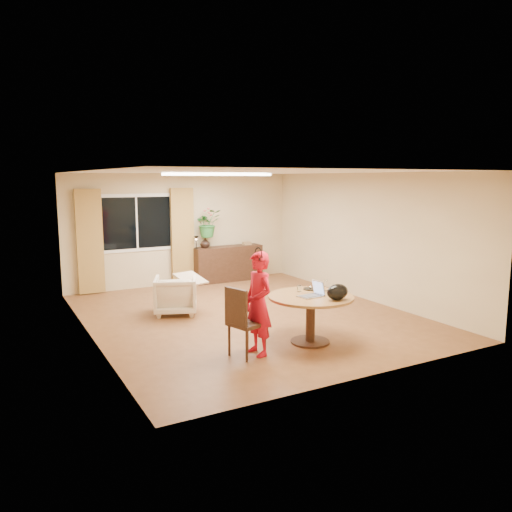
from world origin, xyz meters
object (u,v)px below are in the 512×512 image
Objects in this scene: armchair at (176,295)px; dining_chair at (247,321)px; child at (258,304)px; sideboard at (228,264)px; dining_table at (311,306)px.

dining_chair is at bearing 115.27° from armchair.
sideboard is at bearing 155.19° from child.
armchair is (-0.30, 2.63, -0.39)m from child.
dining_chair reaches higher than dining_table.
dining_chair is 1.30× the size of armchair.
child reaches higher than sideboard.
child is 1.92× the size of armchair.
child is at bearing -110.80° from sideboard.
child reaches higher than dining_chair.
dining_chair is 5.26m from sideboard.
dining_table is 1.11m from dining_chair.
child is at bearing -176.53° from dining_table.
sideboard is at bearing -111.17° from armchair.
sideboard reaches higher than armchair.
dining_chair reaches higher than sideboard.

